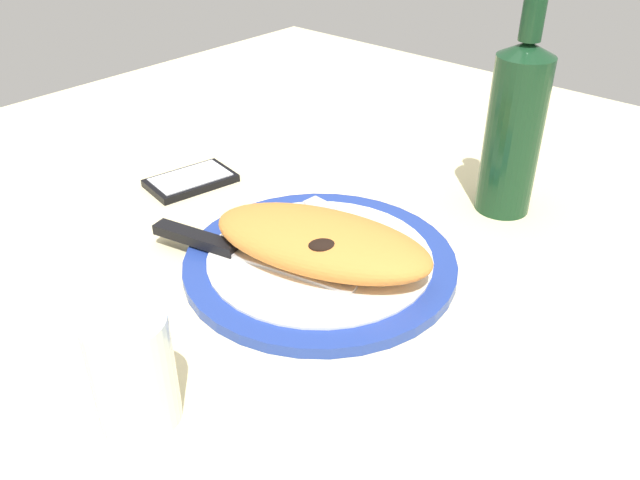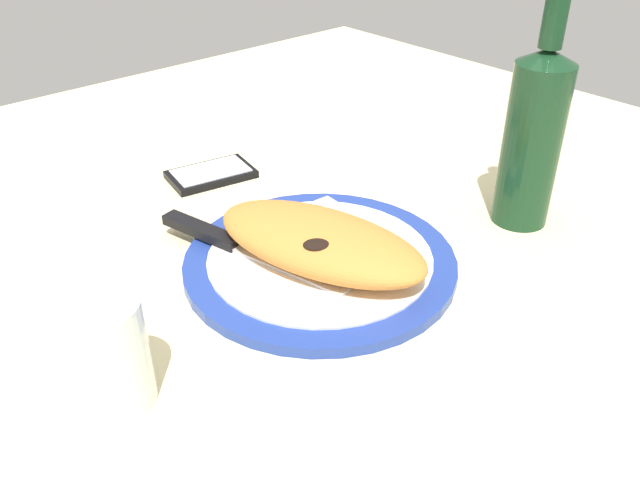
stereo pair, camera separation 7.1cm
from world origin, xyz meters
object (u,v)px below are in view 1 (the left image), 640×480
Objects in this scene: calzone at (321,241)px; fork at (347,219)px; knife at (220,246)px; wine_bottle at (515,126)px; water_glass at (134,377)px; smartphone at (191,180)px; plate at (320,262)px.

calzone is 1.60× the size of fork.
knife is 0.91× the size of wine_bottle.
wine_bottle is (-5.17, -51.81, 6.87)cm from water_glass.
fork is 34.67cm from water_glass.
fork is 0.61× the size of wine_bottle.
knife is at bearing 61.23° from wine_bottle.
knife reaches higher than fork.
fork is at bearing -169.48° from smartphone.
fork is at bearing -80.09° from water_glass.
calzone is at bearing 171.51° from smartphone.
water_glass is at bearing 97.42° from plate.
plate is 11.30cm from knife.
plate is 28.99cm from wine_bottle.
smartphone is 1.23× the size of water_glass.
smartphone is at bearing 10.52° from fork.
wine_bottle is at bearing -95.69° from water_glass.
fork is 1.65× the size of water_glass.
smartphone is 0.45× the size of wine_bottle.
wine_bottle is at bearing -106.57° from calzone.
water_glass is at bearing 122.51° from knife.
calzone is 9.47cm from fork.
plate is 2.40× the size of smartphone.
calzone is 25.62cm from water_glass.
wine_bottle is (-17.67, -32.19, 9.22)cm from knife.
wine_bottle reaches higher than water_glass.
water_glass is at bearing 135.52° from smartphone.
fork is 24.61cm from smartphone.
plate is at bearing 71.48° from wine_bottle.
smartphone is (24.17, 4.49, -1.20)cm from fork.
water_glass is (-5.95, 34.06, 2.64)cm from fork.
knife is (9.84, 5.85, -1.98)cm from calzone.
wine_bottle reaches higher than fork.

